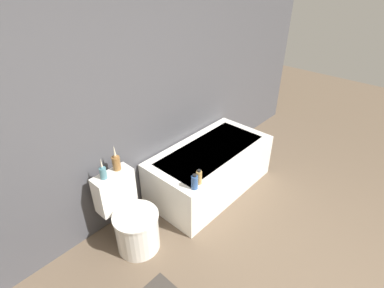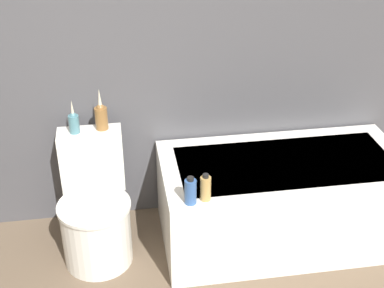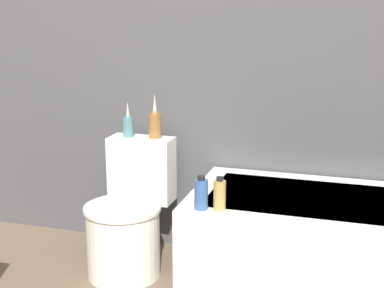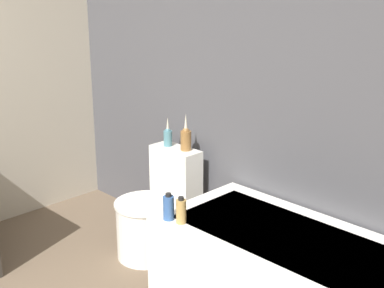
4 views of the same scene
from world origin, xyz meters
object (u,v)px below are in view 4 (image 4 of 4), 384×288
(toilet, at_px, (154,214))
(shampoo_bottle_short, at_px, (181,211))
(vase_gold, at_px, (168,136))
(vase_silver, at_px, (186,138))
(shampoo_bottle_tall, at_px, (169,207))
(bathtub, at_px, (288,281))

(toilet, bearing_deg, shampoo_bottle_short, -27.37)
(vase_gold, xyz_separation_m, vase_silver, (0.16, 0.02, 0.02))
(toilet, height_order, vase_silver, vase_silver)
(shampoo_bottle_tall, distance_m, shampoo_bottle_short, 0.09)
(vase_silver, xyz_separation_m, shampoo_bottle_tall, (0.45, -0.57, -0.20))
(bathtub, height_order, vase_gold, vase_gold)
(toilet, bearing_deg, shampoo_bottle_tall, -32.51)
(toilet, bearing_deg, vase_silver, 71.33)
(toilet, height_order, shampoo_bottle_tall, toilet)
(bathtub, distance_m, vase_gold, 1.36)
(vase_gold, bearing_deg, vase_silver, 8.44)
(bathtub, bearing_deg, vase_gold, 169.36)
(toilet, xyz_separation_m, vase_silver, (0.08, 0.24, 0.52))
(vase_silver, bearing_deg, bathtub, -13.36)
(vase_gold, relative_size, shampoo_bottle_short, 1.31)
(vase_silver, bearing_deg, shampoo_bottle_short, -46.15)
(bathtub, distance_m, vase_silver, 1.23)
(bathtub, bearing_deg, vase_silver, 166.64)
(shampoo_bottle_tall, xyz_separation_m, shampoo_bottle_short, (0.08, 0.02, -0.00))
(vase_gold, bearing_deg, bathtub, -10.64)
(vase_gold, height_order, vase_silver, vase_silver)
(vase_gold, bearing_deg, toilet, -69.42)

